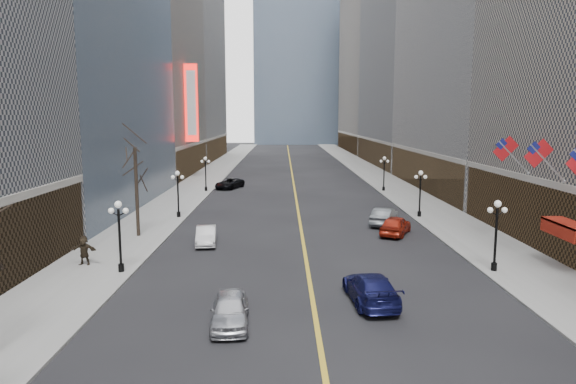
{
  "coord_description": "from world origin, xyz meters",
  "views": [
    {
      "loc": [
        -1.59,
        -1.36,
        9.77
      ],
      "look_at": [
        -1.38,
        19.89,
        6.68
      ],
      "focal_mm": 32.0,
      "sensor_mm": 36.0,
      "label": 1
    }
  ],
  "objects_px": {
    "car_nb_mid": "(206,235)",
    "car_sb_far": "(384,216)",
    "car_sb_near": "(371,288)",
    "streetlamp_west_3": "(206,170)",
    "streetlamp_east_2": "(420,189)",
    "streetlamp_east_3": "(384,170)",
    "streetlamp_west_1": "(119,229)",
    "car_nb_far": "(230,183)",
    "streetlamp_east_1": "(496,228)",
    "streetlamp_west_2": "(178,189)",
    "car_nb_near": "(230,310)",
    "car_sb_mid": "(396,225)"
  },
  "relations": [
    {
      "from": "streetlamp_west_3",
      "to": "streetlamp_west_1",
      "type": "bearing_deg",
      "value": -90.0
    },
    {
      "from": "car_sb_near",
      "to": "car_sb_mid",
      "type": "relative_size",
      "value": 1.15
    },
    {
      "from": "streetlamp_west_3",
      "to": "car_nb_near",
      "type": "relative_size",
      "value": 1.02
    },
    {
      "from": "car_nb_near",
      "to": "car_sb_far",
      "type": "distance_m",
      "value": 25.65
    },
    {
      "from": "streetlamp_west_1",
      "to": "car_sb_far",
      "type": "relative_size",
      "value": 0.93
    },
    {
      "from": "car_sb_far",
      "to": "streetlamp_west_1",
      "type": "bearing_deg",
      "value": 59.34
    },
    {
      "from": "streetlamp_east_1",
      "to": "car_nb_near",
      "type": "height_order",
      "value": "streetlamp_east_1"
    },
    {
      "from": "car_nb_mid",
      "to": "car_nb_far",
      "type": "relative_size",
      "value": 0.81
    },
    {
      "from": "streetlamp_east_1",
      "to": "streetlamp_west_1",
      "type": "relative_size",
      "value": 1.0
    },
    {
      "from": "streetlamp_east_3",
      "to": "car_nb_near",
      "type": "bearing_deg",
      "value": -109.83
    },
    {
      "from": "streetlamp_west_2",
      "to": "car_sb_mid",
      "type": "xyz_separation_m",
      "value": [
        19.66,
        -7.27,
        -2.09
      ]
    },
    {
      "from": "car_nb_near",
      "to": "car_nb_far",
      "type": "bearing_deg",
      "value": 92.08
    },
    {
      "from": "car_nb_mid",
      "to": "car_sb_mid",
      "type": "bearing_deg",
      "value": 4.98
    },
    {
      "from": "streetlamp_west_3",
      "to": "car_sb_near",
      "type": "bearing_deg",
      "value": -70.15
    },
    {
      "from": "car_nb_near",
      "to": "streetlamp_west_3",
      "type": "bearing_deg",
      "value": 96.07
    },
    {
      "from": "streetlamp_east_1",
      "to": "car_sb_mid",
      "type": "distance_m",
      "value": 11.62
    },
    {
      "from": "car_nb_mid",
      "to": "car_sb_far",
      "type": "height_order",
      "value": "car_sb_far"
    },
    {
      "from": "car_sb_mid",
      "to": "streetlamp_east_2",
      "type": "bearing_deg",
      "value": -93.48
    },
    {
      "from": "streetlamp_west_1",
      "to": "car_nb_far",
      "type": "bearing_deg",
      "value": 85.91
    },
    {
      "from": "car_nb_mid",
      "to": "car_nb_far",
      "type": "distance_m",
      "value": 31.63
    },
    {
      "from": "streetlamp_east_2",
      "to": "car_sb_far",
      "type": "height_order",
      "value": "streetlamp_east_2"
    },
    {
      "from": "car_nb_mid",
      "to": "car_nb_near",
      "type": "bearing_deg",
      "value": -84.14
    },
    {
      "from": "streetlamp_east_1",
      "to": "streetlamp_east_3",
      "type": "height_order",
      "value": "same"
    },
    {
      "from": "streetlamp_east_3",
      "to": "streetlamp_west_2",
      "type": "distance_m",
      "value": 29.68
    },
    {
      "from": "streetlamp_west_2",
      "to": "car_nb_mid",
      "type": "distance_m",
      "value": 11.46
    },
    {
      "from": "streetlamp_east_2",
      "to": "streetlamp_west_3",
      "type": "distance_m",
      "value": 29.68
    },
    {
      "from": "car_sb_mid",
      "to": "car_nb_far",
      "type": "bearing_deg",
      "value": -34.39
    },
    {
      "from": "streetlamp_west_3",
      "to": "car_nb_far",
      "type": "height_order",
      "value": "streetlamp_west_3"
    },
    {
      "from": "car_nb_mid",
      "to": "car_sb_far",
      "type": "xyz_separation_m",
      "value": [
        15.25,
        7.08,
        0.1
      ]
    },
    {
      "from": "car_sb_mid",
      "to": "streetlamp_west_3",
      "type": "bearing_deg",
      "value": -27.17
    },
    {
      "from": "streetlamp_east_1",
      "to": "streetlamp_east_2",
      "type": "relative_size",
      "value": 1.0
    },
    {
      "from": "car_nb_mid",
      "to": "car_sb_far",
      "type": "bearing_deg",
      "value": 18.35
    },
    {
      "from": "car_nb_mid",
      "to": "streetlamp_east_2",
      "type": "bearing_deg",
      "value": 21.73
    },
    {
      "from": "streetlamp_east_1",
      "to": "streetlamp_west_1",
      "type": "height_order",
      "value": "same"
    },
    {
      "from": "streetlamp_east_2",
      "to": "car_sb_mid",
      "type": "xyz_separation_m",
      "value": [
        -3.94,
        -7.27,
        -2.09
      ]
    },
    {
      "from": "car_nb_far",
      "to": "car_sb_far",
      "type": "xyz_separation_m",
      "value": [
        16.68,
        -24.52,
        0.08
      ]
    },
    {
      "from": "car_nb_far",
      "to": "car_nb_mid",
      "type": "bearing_deg",
      "value": -65.06
    },
    {
      "from": "streetlamp_east_1",
      "to": "car_nb_mid",
      "type": "xyz_separation_m",
      "value": [
        -19.37,
        7.58,
        -2.2
      ]
    },
    {
      "from": "streetlamp_east_3",
      "to": "car_nb_mid",
      "type": "xyz_separation_m",
      "value": [
        -19.37,
        -28.42,
        -2.2
      ]
    },
    {
      "from": "streetlamp_east_2",
      "to": "streetlamp_west_3",
      "type": "bearing_deg",
      "value": 142.67
    },
    {
      "from": "streetlamp_west_3",
      "to": "streetlamp_east_2",
      "type": "bearing_deg",
      "value": -37.33
    },
    {
      "from": "streetlamp_west_2",
      "to": "car_sb_near",
      "type": "height_order",
      "value": "streetlamp_west_2"
    },
    {
      "from": "streetlamp_east_2",
      "to": "streetlamp_east_3",
      "type": "bearing_deg",
      "value": 90.0
    },
    {
      "from": "car_nb_mid",
      "to": "car_sb_near",
      "type": "height_order",
      "value": "car_sb_near"
    },
    {
      "from": "streetlamp_east_3",
      "to": "car_sb_mid",
      "type": "relative_size",
      "value": 0.95
    },
    {
      "from": "car_sb_mid",
      "to": "car_sb_far",
      "type": "bearing_deg",
      "value": -62.38
    },
    {
      "from": "streetlamp_east_3",
      "to": "car_sb_near",
      "type": "xyz_separation_m",
      "value": [
        -8.73,
        -41.19,
        -2.11
      ]
    },
    {
      "from": "streetlamp_east_3",
      "to": "streetlamp_west_3",
      "type": "relative_size",
      "value": 1.0
    },
    {
      "from": "streetlamp_east_2",
      "to": "car_nb_mid",
      "type": "bearing_deg",
      "value": -151.72
    },
    {
      "from": "streetlamp_east_2",
      "to": "car_nb_near",
      "type": "bearing_deg",
      "value": -121.35
    }
  ]
}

